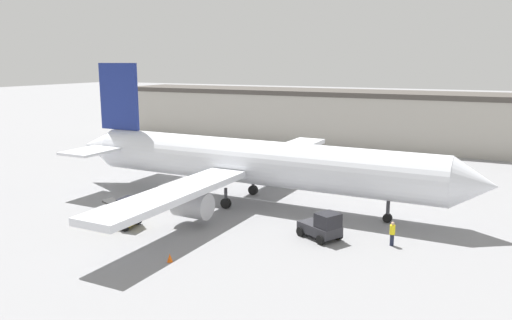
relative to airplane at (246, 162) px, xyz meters
name	(u,v)px	position (x,y,z in m)	size (l,w,h in m)	color
ground_plane	(256,203)	(0.98, -0.02, -3.67)	(400.00, 400.00, 0.00)	gray
terminal_building	(373,118)	(2.84, 35.86, 0.32)	(82.92, 10.67, 7.97)	#ADA89E
airplane	(246,162)	(0.00, 0.00, 0.00)	(39.28, 35.64, 12.14)	silver
ground_crew_worker	(392,233)	(13.73, -5.19, -2.77)	(0.37, 0.37, 1.69)	#1E2338
baggage_tug	(322,226)	(9.06, -6.03, -2.74)	(3.42, 3.05, 2.01)	#2D2D33
belt_loader_truck	(123,213)	(-5.31, -10.01, -2.62)	(2.66, 2.16, 2.28)	yellow
safety_cone_near	(170,258)	(1.83, -14.09, -3.39)	(0.36, 0.36, 0.55)	#EF590F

